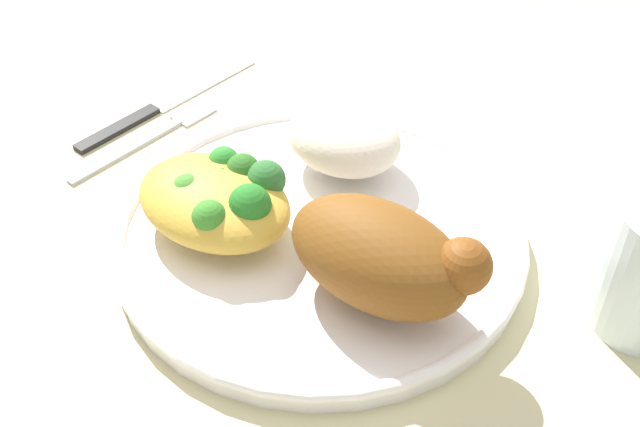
{
  "coord_description": "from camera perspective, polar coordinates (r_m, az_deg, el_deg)",
  "views": [
    {
      "loc": [
        0.24,
        -0.33,
        0.39
      ],
      "look_at": [
        0.0,
        0.0,
        0.03
      ],
      "focal_mm": 45.21,
      "sensor_mm": 36.0,
      "label": 1
    }
  ],
  "objects": [
    {
      "name": "roasted_chicken",
      "position": [
        0.49,
        4.51,
        -3.04
      ],
      "size": [
        0.13,
        0.07,
        0.06
      ],
      "color": "brown",
      "rests_on": "plate"
    },
    {
      "name": "fork",
      "position": [
        0.67,
        -11.82,
        5.45
      ],
      "size": [
        0.03,
        0.14,
        0.01
      ],
      "color": "#B2B2B7",
      "rests_on": "ground_plane"
    },
    {
      "name": "ground_plane",
      "position": [
        0.57,
        -0.0,
        -2.17
      ],
      "size": [
        2.0,
        2.0,
        0.0
      ],
      "primitive_type": "plane",
      "color": "beige"
    },
    {
      "name": "knife",
      "position": [
        0.71,
        -11.66,
        7.34
      ],
      "size": [
        0.03,
        0.19,
        0.01
      ],
      "color": "black",
      "rests_on": "ground_plane"
    },
    {
      "name": "rice_pile",
      "position": [
        0.59,
        1.7,
        5.38
      ],
      "size": [
        0.09,
        0.07,
        0.05
      ],
      "primitive_type": "ellipsoid",
      "color": "silver",
      "rests_on": "plate"
    },
    {
      "name": "mac_cheese_with_broccoli",
      "position": [
        0.54,
        -7.22,
        1.05
      ],
      "size": [
        0.11,
        0.08,
        0.05
      ],
      "color": "gold",
      "rests_on": "plate"
    },
    {
      "name": "plate",
      "position": [
        0.56,
        -0.0,
        -1.44
      ],
      "size": [
        0.29,
        0.29,
        0.02
      ],
      "color": "white",
      "rests_on": "ground_plane"
    }
  ]
}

